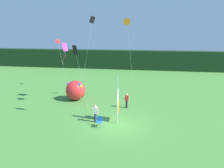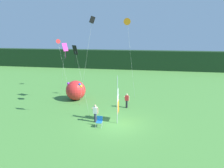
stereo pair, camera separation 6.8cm
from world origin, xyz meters
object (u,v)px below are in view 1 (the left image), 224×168
at_px(person_near_banner, 95,113).
at_px(person_mid_field, 127,100).
at_px(banner_flag, 118,100).
at_px(kite_black_diamond_0, 76,54).
at_px(inflatable_balloon, 76,90).
at_px(kite_orange_delta_1, 127,22).
at_px(kite_black_box_4, 92,21).
at_px(folding_chair, 99,121).
at_px(kite_magenta_diamond_3, 65,50).
at_px(kite_red_delta_2, 58,42).

bearing_deg(person_near_banner, person_mid_field, 60.08).
relative_size(banner_flag, kite_black_diamond_0, 0.63).
relative_size(banner_flag, inflatable_balloon, 1.84).
xyz_separation_m(kite_orange_delta_1, kite_black_box_4, (-3.01, -3.17, 0.02)).
bearing_deg(inflatable_balloon, folding_chair, -56.42).
distance_m(inflatable_balloon, kite_magenta_diamond_3, 4.85).
distance_m(person_near_banner, inflatable_balloon, 6.92).
bearing_deg(folding_chair, kite_magenta_diamond_3, 130.41).
relative_size(inflatable_balloon, kite_red_delta_2, 0.34).
bearing_deg(kite_black_box_4, kite_orange_delta_1, 46.48).
bearing_deg(kite_magenta_diamond_3, person_mid_field, -10.41).
height_order(kite_black_diamond_0, kite_red_delta_2, kite_red_delta_2).
relative_size(person_near_banner, inflatable_balloon, 0.71).
bearing_deg(person_mid_field, kite_orange_delta_1, 97.87).
height_order(inflatable_balloon, kite_red_delta_2, kite_red_delta_2).
distance_m(person_near_banner, person_mid_field, 4.75).
bearing_deg(banner_flag, kite_black_diamond_0, 176.38).
height_order(kite_red_delta_2, kite_black_box_4, kite_black_box_4).
distance_m(person_mid_field, kite_black_box_4, 8.74).
distance_m(folding_chair, kite_orange_delta_1, 11.06).
bearing_deg(kite_magenta_diamond_3, kite_orange_delta_1, 7.61).
xyz_separation_m(banner_flag, inflatable_balloon, (-5.76, 5.39, -0.88)).
xyz_separation_m(banner_flag, kite_black_box_4, (-2.89, 2.78, 6.82)).
bearing_deg(kite_black_box_4, inflatable_balloon, 137.63).
bearing_deg(kite_red_delta_2, banner_flag, -46.45).
relative_size(kite_red_delta_2, kite_black_box_4, 0.74).
bearing_deg(kite_black_diamond_0, person_near_banner, -19.12).
distance_m(person_near_banner, folding_chair, 1.04).
distance_m(person_mid_field, kite_orange_delta_1, 8.31).
height_order(banner_flag, inflatable_balloon, banner_flag).
bearing_deg(kite_black_box_4, banner_flag, -43.86).
xyz_separation_m(folding_chair, kite_red_delta_2, (-8.35, 11.43, 5.98)).
bearing_deg(person_mid_field, folding_chair, -110.21).
relative_size(banner_flag, kite_orange_delta_1, 0.46).
relative_size(folding_chair, kite_magenta_diamond_3, 0.13).
relative_size(kite_red_delta_2, kite_magenta_diamond_3, 1.04).
bearing_deg(kite_red_delta_2, kite_orange_delta_1, -23.57).
relative_size(inflatable_balloon, kite_black_diamond_0, 0.34).
xyz_separation_m(inflatable_balloon, kite_black_diamond_0, (2.02, -5.16, 4.81)).
relative_size(person_mid_field, folding_chair, 1.75).
xyz_separation_m(person_mid_field, kite_black_box_4, (-3.31, -0.95, 8.03)).
distance_m(person_near_banner, kite_black_box_4, 8.64).
distance_m(banner_flag, kite_magenta_diamond_3, 9.22).
xyz_separation_m(person_near_banner, inflatable_balloon, (-3.81, 5.77, 0.29)).
bearing_deg(person_near_banner, kite_magenta_diamond_3, 131.16).
height_order(inflatable_balloon, kite_orange_delta_1, kite_orange_delta_1).
bearing_deg(kite_red_delta_2, kite_magenta_diamond_3, -59.63).
xyz_separation_m(banner_flag, kite_black_diamond_0, (-3.73, 0.24, 3.94)).
relative_size(kite_orange_delta_1, kite_red_delta_2, 1.35).
bearing_deg(kite_red_delta_2, kite_black_box_4, -47.47).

